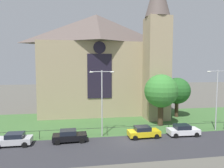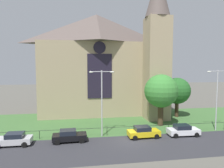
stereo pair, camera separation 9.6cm
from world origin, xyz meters
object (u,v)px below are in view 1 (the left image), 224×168
object	(u,v)px
tree_right_far	(177,91)
parked_car_black	(69,136)
streetlamp_far	(217,93)
streetlamp_near	(102,95)
church_building	(101,62)
parked_car_silver	(14,139)
tree_right_near	(161,91)
parked_car_yellow	(143,132)
parked_car_white	(183,130)

from	to	relation	value
tree_right_far	parked_car_black	size ratio (longest dim) A/B	1.72
streetlamp_far	parked_car_black	size ratio (longest dim) A/B	2.09
streetlamp_near	streetlamp_far	world-z (taller)	streetlamp_near
church_building	parked_car_silver	xyz separation A→B (m)	(-12.28, -16.98, -9.53)
church_building	parked_car_silver	distance (m)	23.02
tree_right_near	tree_right_far	size ratio (longest dim) A/B	1.11
parked_car_silver	parked_car_yellow	xyz separation A→B (m)	(16.19, 0.27, 0.00)
streetlamp_far	tree_right_far	bearing A→B (deg)	102.13
church_building	parked_car_yellow	world-z (taller)	church_building
church_building	parked_car_yellow	bearing A→B (deg)	-76.85
church_building	parked_car_white	world-z (taller)	church_building
parked_car_black	parked_car_yellow	bearing A→B (deg)	-2.20
tree_right_far	streetlamp_near	xyz separation A→B (m)	(-15.08, -8.74, 0.75)
church_building	tree_right_far	xyz separation A→B (m)	(13.60, -6.57, -5.39)
parked_car_silver	streetlamp_far	bearing A→B (deg)	-176.11
streetlamp_near	parked_car_yellow	bearing A→B (deg)	-14.59
church_building	tree_right_near	world-z (taller)	church_building
streetlamp_far	parked_car_yellow	distance (m)	12.64
tree_right_far	streetlamp_far	distance (m)	8.97
church_building	parked_car_black	bearing A→B (deg)	-109.00
parked_car_silver	streetlamp_near	bearing A→B (deg)	-170.78
parked_car_white	parked_car_black	bearing A→B (deg)	-178.62
streetlamp_near	parked_car_silver	size ratio (longest dim) A/B	2.12
church_building	parked_car_silver	size ratio (longest dim) A/B	6.17
church_building	streetlamp_far	distance (m)	22.26
parked_car_yellow	parked_car_white	xyz separation A→B (m)	(5.58, -0.13, 0.00)
streetlamp_near	parked_car_white	xyz separation A→B (m)	(10.96, -1.53, -4.88)
tree_right_near	parked_car_yellow	world-z (taller)	tree_right_near
tree_right_near	parked_car_black	world-z (taller)	tree_right_near
church_building	streetlamp_near	world-z (taller)	church_building
church_building	parked_car_white	distance (m)	21.55
parked_car_black	parked_car_white	xyz separation A→B (m)	(15.25, -0.09, 0.00)
streetlamp_near	parked_car_white	distance (m)	12.09
tree_right_far	parked_car_yellow	xyz separation A→B (m)	(-9.70, -10.14, -4.14)
parked_car_white	streetlamp_far	bearing A→B (deg)	16.02
tree_right_near	parked_car_silver	xyz separation A→B (m)	(-20.65, -5.38, -4.76)
streetlamp_near	parked_car_silver	bearing A→B (deg)	-171.23
tree_right_far	parked_car_yellow	distance (m)	14.63
parked_car_black	parked_car_yellow	distance (m)	9.67
tree_right_near	parked_car_yellow	size ratio (longest dim) A/B	1.93
parked_car_yellow	parked_car_white	distance (m)	5.58
parked_car_black	tree_right_near	bearing A→B (deg)	17.59
streetlamp_far	parked_car_white	size ratio (longest dim) A/B	2.10
church_building	tree_right_near	size ratio (longest dim) A/B	3.17
parked_car_silver	parked_car_yellow	distance (m)	16.19
tree_right_far	parked_car_silver	xyz separation A→B (m)	(-25.88, -10.41, -4.14)
streetlamp_near	parked_car_white	size ratio (longest dim) A/B	2.11
church_building	parked_car_white	bearing A→B (deg)	-60.62
streetlamp_near	parked_car_silver	distance (m)	11.98
parked_car_yellow	parked_car_white	world-z (taller)	same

